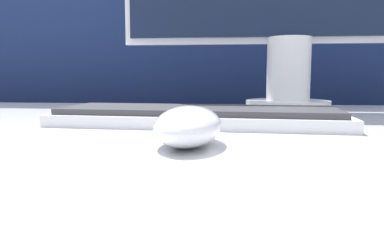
% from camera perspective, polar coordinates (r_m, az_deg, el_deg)
% --- Properties ---
extents(partition_panel, '(5.00, 0.03, 1.49)m').
position_cam_1_polar(partition_panel, '(1.03, 1.50, 5.10)').
color(partition_panel, navy).
rests_on(partition_panel, ground_plane).
extents(computer_mouse_near, '(0.07, 0.12, 0.04)m').
position_cam_1_polar(computer_mouse_near, '(0.36, -0.57, -0.93)').
color(computer_mouse_near, white).
rests_on(computer_mouse_near, desk).
extents(keyboard, '(0.41, 0.16, 0.02)m').
position_cam_1_polar(keyboard, '(0.52, 0.96, 0.60)').
color(keyboard, silver).
rests_on(keyboard, desk).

